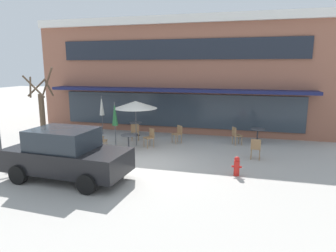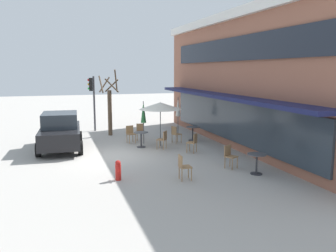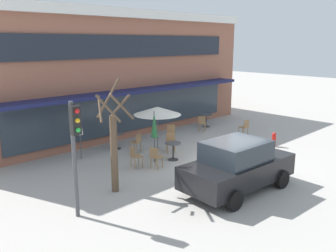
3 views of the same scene
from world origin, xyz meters
name	(u,v)px [view 2 (image 2 of 3)]	position (x,y,z in m)	size (l,w,h in m)	color
ground_plane	(108,156)	(0.00, 0.00, 0.00)	(80.00, 80.00, 0.00)	#ADA8A0
building_facade	(300,79)	(0.00, 9.96, 3.30)	(17.26, 9.10, 6.59)	#935B47
cafe_table_near_wall	(193,131)	(-2.08, 4.86, 0.52)	(0.70, 0.70, 0.76)	#333338
cafe_table_streetside	(257,160)	(4.47, 4.78, 0.52)	(0.70, 0.70, 0.76)	#333338
cafe_table_by_tree	(141,137)	(-1.28, 1.83, 0.52)	(0.70, 0.70, 0.76)	#333338
patio_umbrella_green_folded	(160,106)	(-1.28, 2.82, 2.02)	(2.10, 2.10, 2.20)	#4C4C51
patio_umbrella_cream_folded	(143,112)	(-2.07, 2.15, 1.63)	(0.28, 0.28, 2.20)	#4C4C51
patio_umbrella_corner_open	(178,107)	(-4.06, 4.72, 1.63)	(0.28, 0.28, 2.20)	#4C4C51
cafe_chair_0	(193,141)	(0.58, 3.84, 0.53)	(0.57, 0.57, 0.89)	#9E754C
cafe_chair_1	(130,133)	(-2.55, 1.55, 0.53)	(0.47, 0.47, 0.89)	#9E754C
cafe_chair_2	(183,165)	(4.33, 1.98, 0.53)	(0.42, 0.42, 0.89)	#9E754C
cafe_chair_3	(230,155)	(3.44, 4.23, 0.53)	(0.54, 0.54, 0.89)	#9E754C
cafe_chair_4	(176,133)	(-1.70, 3.76, 0.53)	(0.51, 0.51, 0.89)	#9E754C
cafe_chair_5	(140,130)	(-3.08, 2.21, 0.53)	(0.47, 0.47, 0.89)	#9E754C
cafe_chair_6	(163,138)	(-0.54, 2.73, 0.53)	(0.56, 0.56, 0.89)	#9E754C
parked_sedan	(60,131)	(-1.99, -1.96, 0.88)	(4.30, 2.20, 1.76)	black
street_tree	(110,107)	(-5.03, 0.87, 1.65)	(1.13, 1.18, 3.81)	brown
traffic_light_pole	(92,94)	(-6.88, 0.08, 2.30)	(0.26, 0.44, 3.40)	#47474C
fire_hydrant	(118,170)	(3.64, -0.16, 0.35)	(0.36, 0.20, 0.71)	red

